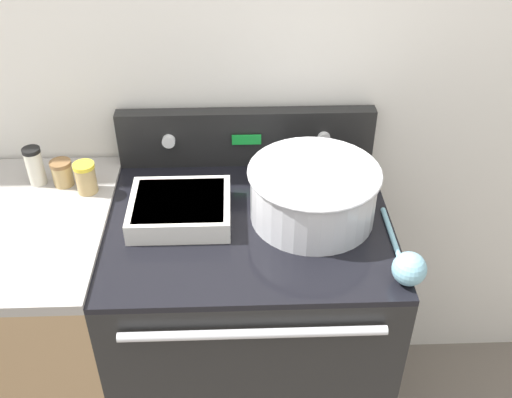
% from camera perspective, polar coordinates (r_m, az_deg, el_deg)
% --- Properties ---
extents(kitchen_wall, '(8.00, 0.05, 2.50)m').
position_cam_1_polar(kitchen_wall, '(1.84, -1.03, 12.37)').
color(kitchen_wall, silver).
rests_on(kitchen_wall, ground_plane).
extents(stove_range, '(0.79, 0.69, 0.95)m').
position_cam_1_polar(stove_range, '(2.01, -0.57, -12.80)').
color(stove_range, black).
rests_on(stove_range, ground_plane).
extents(control_panel, '(0.79, 0.07, 0.18)m').
position_cam_1_polar(control_panel, '(1.88, -0.93, 5.92)').
color(control_panel, black).
rests_on(control_panel, stove_range).
extents(side_counter, '(0.62, 0.66, 0.97)m').
position_cam_1_polar(side_counter, '(2.11, -20.62, -12.42)').
color(side_counter, tan).
rests_on(side_counter, ground_plane).
extents(mixing_bowl, '(0.36, 0.36, 0.16)m').
position_cam_1_polar(mixing_bowl, '(1.64, 5.48, 0.76)').
color(mixing_bowl, silver).
rests_on(mixing_bowl, stove_range).
extents(casserole_dish, '(0.28, 0.24, 0.06)m').
position_cam_1_polar(casserole_dish, '(1.68, -7.23, -0.83)').
color(casserole_dish, silver).
rests_on(casserole_dish, stove_range).
extents(ladle, '(0.08, 0.33, 0.08)m').
position_cam_1_polar(ladle, '(1.52, 14.26, -6.24)').
color(ladle, '#7AB2C6').
rests_on(ladle, stove_range).
extents(spice_jar_yellow_cap, '(0.06, 0.06, 0.09)m').
position_cam_1_polar(spice_jar_yellow_cap, '(1.81, -15.91, 1.97)').
color(spice_jar_yellow_cap, tan).
rests_on(spice_jar_yellow_cap, side_counter).
extents(spice_jar_brown_cap, '(0.06, 0.06, 0.08)m').
position_cam_1_polar(spice_jar_brown_cap, '(1.87, -17.97, 2.39)').
color(spice_jar_brown_cap, tan).
rests_on(spice_jar_brown_cap, side_counter).
extents(spice_jar_black_cap, '(0.05, 0.05, 0.12)m').
position_cam_1_polar(spice_jar_black_cap, '(1.89, -20.32, 2.98)').
color(spice_jar_black_cap, beige).
rests_on(spice_jar_black_cap, side_counter).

